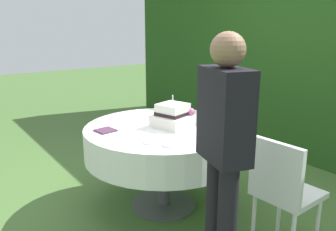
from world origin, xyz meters
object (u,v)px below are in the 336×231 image
serving_plate_right (224,131)px  napkin_stack (106,130)px  serving_plate_left (151,142)px  standing_person (224,147)px  cake_table (163,141)px  serving_plate_near (170,145)px  wedding_cake (173,116)px  serving_plate_far (210,142)px  garden_chair (282,187)px

serving_plate_right → napkin_stack: size_ratio=0.85×
serving_plate_left → standing_person: bearing=4.1°
cake_table → serving_plate_right: serving_plate_right is taller
serving_plate_near → serving_plate_left: 0.16m
wedding_cake → serving_plate_left: (0.26, -0.40, -0.09)m
serving_plate_far → standing_person: bearing=-34.6°
garden_chair → standing_person: size_ratio=0.56×
serving_plate_near → serving_plate_right: size_ratio=0.90×
napkin_stack → standing_person: standing_person is taller
serving_plate_right → standing_person: 0.89m
serving_plate_left → serving_plate_right: 0.67m
wedding_cake → serving_plate_right: wedding_cake is taller
garden_chair → standing_person: 0.66m
serving_plate_right → serving_plate_left: bearing=-98.9°
serving_plate_left → napkin_stack: bearing=-163.2°
wedding_cake → garden_chair: bearing=10.1°
wedding_cake → serving_plate_right: bearing=36.0°
serving_plate_left → serving_plate_right: size_ratio=0.85×
serving_plate_far → standing_person: size_ratio=0.09×
cake_table → garden_chair: garden_chair is taller
cake_table → serving_plate_near: bearing=-29.5°
cake_table → napkin_stack: napkin_stack is taller
standing_person → serving_plate_left: bearing=-175.9°
standing_person → garden_chair: bearing=84.6°
serving_plate_right → garden_chair: bearing=-6.7°
serving_plate_near → serving_plate_left: size_ratio=1.05×
serving_plate_left → standing_person: (0.72, 0.05, 0.16)m
wedding_cake → napkin_stack: wedding_cake is taller
wedding_cake → napkin_stack: 0.59m
garden_chair → napkin_stack: bearing=-149.7°
cake_table → serving_plate_far: (0.56, 0.04, 0.14)m
serving_plate_near → napkin_stack: size_ratio=0.76×
standing_person → serving_plate_far: bearing=145.4°
wedding_cake → standing_person: bearing=-19.6°
napkin_stack → standing_person: 1.22m
cake_table → serving_plate_left: size_ratio=12.81×
serving_plate_left → standing_person: 0.74m
serving_plate_near → serving_plate_right: bearing=92.8°
serving_plate_left → napkin_stack: 0.50m
cake_table → serving_plate_left: serving_plate_left is taller
serving_plate_near → serving_plate_right: 0.58m
wedding_cake → serving_plate_left: bearing=-57.3°
wedding_cake → napkin_stack: (-0.22, -0.54, -0.09)m
serving_plate_near → napkin_stack: (-0.61, -0.23, 0.00)m
napkin_stack → standing_person: size_ratio=0.09×
wedding_cake → serving_plate_right: (0.36, 0.26, -0.09)m
wedding_cake → standing_person: (0.98, -0.35, 0.07)m
wedding_cake → serving_plate_left: wedding_cake is taller
serving_plate_left → wedding_cake: bearing=122.7°
serving_plate_left → napkin_stack: size_ratio=0.73×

